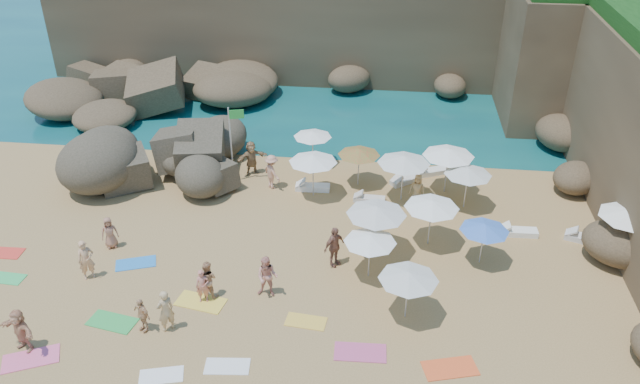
# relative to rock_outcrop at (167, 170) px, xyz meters

# --- Properties ---
(ground) EXTENTS (120.00, 120.00, 0.00)m
(ground) POSITION_rel_rock_outcrop_xyz_m (6.99, -7.69, 0.00)
(ground) COLOR tan
(ground) RESTS_ON ground
(seawater) EXTENTS (120.00, 120.00, 0.00)m
(seawater) POSITION_rel_rock_outcrop_xyz_m (6.99, 22.31, 0.00)
(seawater) COLOR #0C4751
(seawater) RESTS_ON ground
(cliff_back) EXTENTS (44.00, 8.00, 8.00)m
(cliff_back) POSITION_rel_rock_outcrop_xyz_m (8.99, 17.31, 4.00)
(cliff_back) COLOR brown
(cliff_back) RESTS_ON ground
(cliff_corner) EXTENTS (10.00, 12.00, 8.00)m
(cliff_corner) POSITION_rel_rock_outcrop_xyz_m (23.99, 12.31, 4.00)
(cliff_corner) COLOR brown
(cliff_corner) RESTS_ON ground
(rock_promontory) EXTENTS (12.00, 7.00, 2.00)m
(rock_promontory) POSITION_rel_rock_outcrop_xyz_m (-4.01, 8.31, 0.00)
(rock_promontory) COLOR brown
(rock_promontory) RESTS_ON ground
(marina_masts) EXTENTS (3.10, 0.10, 6.00)m
(marina_masts) POSITION_rel_rock_outcrop_xyz_m (-9.51, 22.31, 3.00)
(marina_masts) COLOR white
(marina_masts) RESTS_ON ground
(rock_outcrop) EXTENTS (8.65, 7.44, 2.94)m
(rock_outcrop) POSITION_rel_rock_outcrop_xyz_m (0.00, 0.00, 0.00)
(rock_outcrop) COLOR brown
(rock_outcrop) RESTS_ON ground
(flag_pole) EXTENTS (0.81, 0.23, 4.19)m
(flag_pole) POSITION_rel_rock_outcrop_xyz_m (4.05, -0.70, 2.68)
(flag_pole) COLOR silver
(flag_pole) RESTS_ON ground
(parasol_0) EXTENTS (2.10, 2.10, 1.98)m
(parasol_0) POSITION_rel_rock_outcrop_xyz_m (7.83, 1.71, 1.82)
(parasol_0) COLOR silver
(parasol_0) RESTS_ON ground
(parasol_1) EXTENTS (2.43, 2.43, 2.30)m
(parasol_1) POSITION_rel_rock_outcrop_xyz_m (8.29, -1.70, 2.11)
(parasol_1) COLOR silver
(parasol_1) RESTS_ON ground
(parasol_2) EXTENTS (2.30, 2.30, 2.17)m
(parasol_2) POSITION_rel_rock_outcrop_xyz_m (15.82, -1.94, 1.99)
(parasol_2) COLOR silver
(parasol_2) RESTS_ON ground
(parasol_3) EXTENTS (2.61, 2.61, 2.46)m
(parasol_3) POSITION_rel_rock_outcrop_xyz_m (14.95, -0.53, 2.26)
(parasol_3) COLOR silver
(parasol_3) RESTS_ON ground
(parasol_4) EXTENTS (2.64, 2.64, 2.50)m
(parasol_4) POSITION_rel_rock_outcrop_xyz_m (22.22, -5.41, 2.29)
(parasol_4) COLOR silver
(parasol_4) RESTS_ON ground
(parasol_5) EXTENTS (2.60, 2.60, 2.45)m
(parasol_5) POSITION_rel_rock_outcrop_xyz_m (11.59, -6.35, 2.25)
(parasol_5) COLOR silver
(parasol_5) RESTS_ON ground
(parasol_6) EXTENTS (2.19, 2.19, 2.07)m
(parasol_6) POSITION_rel_rock_outcrop_xyz_m (10.48, -0.29, 1.90)
(parasol_6) COLOR silver
(parasol_6) RESTS_ON ground
(parasol_7) EXTENTS (2.60, 2.60, 2.46)m
(parasol_7) POSITION_rel_rock_outcrop_xyz_m (12.74, -1.57, 2.26)
(parasol_7) COLOR silver
(parasol_7) RESTS_ON ground
(parasol_8) EXTENTS (2.41, 2.41, 2.28)m
(parasol_8) POSITION_rel_rock_outcrop_xyz_m (13.97, -5.30, 2.09)
(parasol_8) COLOR silver
(parasol_8) RESTS_ON ground
(parasol_9) EXTENTS (2.18, 2.18, 2.06)m
(parasol_9) POSITION_rel_rock_outcrop_xyz_m (11.41, -7.96, 1.89)
(parasol_9) COLOR silver
(parasol_9) RESTS_ON ground
(parasol_10) EXTENTS (2.08, 2.08, 1.97)m
(parasol_10) POSITION_rel_rock_outcrop_xyz_m (16.13, -6.46, 1.81)
(parasol_10) COLOR silver
(parasol_10) RESTS_ON ground
(parasol_11) EXTENTS (2.27, 2.27, 2.15)m
(parasol_11) POSITION_rel_rock_outcrop_xyz_m (12.94, -10.30, 1.97)
(parasol_11) COLOR silver
(parasol_11) RESTS_ON ground
(lounger_0) EXTENTS (1.88, 1.29, 0.28)m
(lounger_0) POSITION_rel_rock_outcrop_xyz_m (14.35, 1.25, 0.14)
(lounger_0) COLOR white
(lounger_0) RESTS_ON ground
(lounger_1) EXTENTS (1.79, 0.66, 0.27)m
(lounger_1) POSITION_rel_rock_outcrop_xyz_m (8.19, -1.14, 0.14)
(lounger_1) COLOR white
(lounger_1) RESTS_ON ground
(lounger_2) EXTENTS (1.69, 1.50, 0.26)m
(lounger_2) POSITION_rel_rock_outcrop_xyz_m (12.97, 0.17, 0.13)
(lounger_2) COLOR silver
(lounger_2) RESTS_ON ground
(lounger_3) EXTENTS (1.60, 0.61, 0.24)m
(lounger_3) POSITION_rel_rock_outcrop_xyz_m (11.16, -1.94, 0.12)
(lounger_3) COLOR silver
(lounger_3) RESTS_ON ground
(lounger_4) EXTENTS (1.85, 1.17, 0.27)m
(lounger_4) POSITION_rel_rock_outcrop_xyz_m (21.05, -4.34, 0.14)
(lounger_4) COLOR silver
(lounger_4) RESTS_ON ground
(lounger_5) EXTENTS (1.78, 0.65, 0.27)m
(lounger_5) POSITION_rel_rock_outcrop_xyz_m (18.10, -4.11, 0.14)
(lounger_5) COLOR white
(lounger_5) RESTS_ON ground
(towel_1) EXTENTS (2.14, 1.67, 0.03)m
(towel_1) POSITION_rel_rock_outcrop_xyz_m (-0.24, -14.09, 0.02)
(towel_1) COLOR #FA6191
(towel_1) RESTS_ON ground
(towel_3) EXTENTS (1.98, 1.24, 0.03)m
(towel_3) POSITION_rel_rock_outcrop_xyz_m (1.86, -11.93, 0.02)
(towel_3) COLOR green
(towel_3) RESTS_ON ground
(towel_4) EXTENTS (2.08, 1.31, 0.03)m
(towel_4) POSITION_rel_rock_outcrop_xyz_m (4.89, -10.43, 0.02)
(towel_4) COLOR yellow
(towel_4) RESTS_ON ground
(towel_5) EXTENTS (1.64, 1.11, 0.03)m
(towel_5) POSITION_rel_rock_outcrop_xyz_m (4.62, -14.32, 0.01)
(towel_5) COLOR white
(towel_5) RESTS_ON ground
(towel_7) EXTENTS (1.71, 0.89, 0.03)m
(towel_7) POSITION_rel_rock_outcrop_xyz_m (-4.70, -8.24, 0.01)
(towel_7) COLOR #F2382A
(towel_7) RESTS_ON ground
(towel_8) EXTENTS (1.87, 1.37, 0.03)m
(towel_8) POSITION_rel_rock_outcrop_xyz_m (1.40, -8.29, 0.01)
(towel_8) COLOR #2880D8
(towel_8) RESTS_ON ground
(towel_9) EXTENTS (1.90, 1.01, 0.03)m
(towel_9) POSITION_rel_rock_outcrop_xyz_m (11.34, -12.42, 0.02)
(towel_9) COLOR #CE5080
(towel_9) RESTS_ON ground
(towel_10) EXTENTS (2.06, 1.41, 0.03)m
(towel_10) POSITION_rel_rock_outcrop_xyz_m (14.50, -12.81, 0.02)
(towel_10) COLOR #FE5B28
(towel_10) RESTS_ON ground
(towel_11) EXTENTS (1.52, 0.82, 0.03)m
(towel_11) POSITION_rel_rock_outcrop_xyz_m (-3.58, -9.90, 0.01)
(towel_11) COLOR #37C261
(towel_11) RESTS_ON ground
(towel_12) EXTENTS (1.61, 0.92, 0.03)m
(towel_12) POSITION_rel_rock_outcrop_xyz_m (9.19, -11.05, 0.01)
(towel_12) COLOR yellow
(towel_12) RESTS_ON ground
(towel_13) EXTENTS (1.64, 0.94, 0.03)m
(towel_13) POSITION_rel_rock_outcrop_xyz_m (6.77, -13.63, 0.01)
(towel_13) COLOR white
(towel_13) RESTS_ON ground
(person_stand_0) EXTENTS (0.79, 0.73, 1.81)m
(person_stand_0) POSITION_rel_rock_outcrop_xyz_m (-0.14, -9.43, 0.91)
(person_stand_0) COLOR tan
(person_stand_0) RESTS_ON ground
(person_stand_1) EXTENTS (0.90, 0.75, 1.66)m
(person_stand_1) POSITION_rel_rock_outcrop_xyz_m (5.12, -9.99, 0.83)
(person_stand_1) COLOR tan
(person_stand_1) RESTS_ON ground
(person_stand_2) EXTENTS (1.19, 1.20, 1.86)m
(person_stand_2) POSITION_rel_rock_outcrop_xyz_m (6.08, -1.16, 0.93)
(person_stand_2) COLOR tan
(person_stand_2) RESTS_ON ground
(person_stand_3) EXTENTS (1.07, 1.14, 1.89)m
(person_stand_3) POSITION_rel_rock_outcrop_xyz_m (9.91, -7.36, 0.94)
(person_stand_3) COLOR brown
(person_stand_3) RESTS_ON ground
(person_stand_4) EXTENTS (0.85, 0.61, 1.57)m
(person_stand_4) POSITION_rel_rock_outcrop_xyz_m (13.50, -1.81, 0.79)
(person_stand_4) COLOR tan
(person_stand_4) RESTS_ON ground
(person_stand_5) EXTENTS (1.73, 1.40, 1.88)m
(person_stand_5) POSITION_rel_rock_outcrop_xyz_m (4.72, 0.23, 0.94)
(person_stand_5) COLOR #A27D51
(person_stand_5) RESTS_ON ground
(person_stand_6) EXTENTS (0.77, 0.77, 1.81)m
(person_stand_6) POSITION_rel_rock_outcrop_xyz_m (4.12, -12.04, 0.91)
(person_stand_6) COLOR tan
(person_stand_6) RESTS_ON ground
(person_lie_1) EXTENTS (1.45, 1.67, 0.35)m
(person_lie_1) POSITION_rel_rock_outcrop_xyz_m (3.24, -12.19, 0.18)
(person_lie_1) COLOR #DFAF7F
(person_lie_1) RESTS_ON ground
(person_lie_2) EXTENTS (1.33, 1.66, 0.40)m
(person_lie_2) POSITION_rel_rock_outcrop_xyz_m (-0.10, -7.22, 0.20)
(person_lie_2) COLOR #AA7055
(person_lie_2) RESTS_ON ground
(person_lie_3) EXTENTS (2.15, 2.22, 0.46)m
(person_lie_3) POSITION_rel_rock_outcrop_xyz_m (-0.66, -13.63, 0.23)
(person_lie_3) COLOR tan
(person_lie_3) RESTS_ON ground
(person_lie_4) EXTENTS (0.87, 1.54, 0.35)m
(person_lie_4) POSITION_rel_rock_outcrop_xyz_m (5.02, -10.34, 0.17)
(person_lie_4) COLOR tan
(person_lie_4) RESTS_ON ground
(person_lie_5) EXTENTS (0.98, 1.85, 0.68)m
(person_lie_5) POSITION_rel_rock_outcrop_xyz_m (7.47, -9.69, 0.34)
(person_lie_5) COLOR tan
(person_lie_5) RESTS_ON ground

